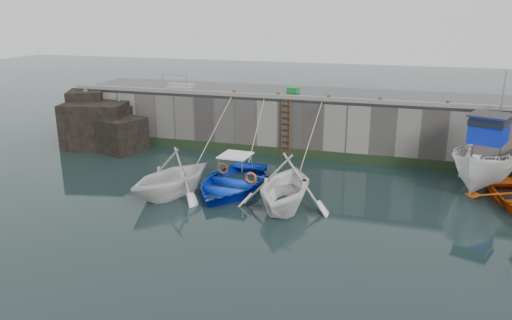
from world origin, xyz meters
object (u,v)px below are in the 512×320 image
(fish_crate, at_px, (293,90))
(bollard_d, at_px, (380,101))
(boat_near_blue, at_px, (232,189))
(boat_far_white, at_px, (487,162))
(bollard_c, at_px, (329,98))
(boat_near_white, at_px, (173,194))
(ladder, at_px, (285,129))
(bollard_a, at_px, (234,93))
(bollard_b, at_px, (278,95))
(boat_near_blacktrim, at_px, (285,206))
(bollard_e, at_px, (448,104))

(fish_crate, bearing_deg, bollard_d, -9.16)
(boat_near_blue, xyz_separation_m, bollard_d, (5.87, 5.88, 3.30))
(boat_far_white, bearing_deg, bollard_c, -172.50)
(boat_near_white, bearing_deg, bollard_c, 73.48)
(ladder, bearing_deg, bollard_d, 4.00)
(fish_crate, bearing_deg, bollard_a, -132.31)
(boat_near_blue, height_order, bollard_d, bollard_d)
(ladder, height_order, bollard_c, bollard_c)
(boat_near_blue, distance_m, bollard_d, 8.94)
(bollard_a, bearing_deg, bollard_c, 0.00)
(bollard_b, relative_size, bollard_d, 1.00)
(boat_near_blacktrim, bearing_deg, bollard_e, 46.44)
(boat_near_blue, relative_size, boat_far_white, 0.82)
(bollard_b, bearing_deg, ladder, -33.86)
(boat_near_blacktrim, xyz_separation_m, bollard_c, (0.49, 7.24, 3.30))
(boat_near_white, distance_m, bollard_e, 13.85)
(boat_near_white, xyz_separation_m, bollard_d, (8.07, 7.34, 3.30))
(fish_crate, xyz_separation_m, bollard_b, (-0.34, -1.99, -0.02))
(bollard_d, relative_size, bollard_e, 1.00)
(bollard_d, bearing_deg, boat_near_blue, -134.94)
(bollard_a, bearing_deg, boat_near_white, -92.12)
(boat_far_white, bearing_deg, bollard_a, -167.26)
(boat_near_white, relative_size, bollard_a, 15.90)
(boat_near_blue, xyz_separation_m, bollard_a, (-1.93, 5.88, 3.30))
(boat_near_blacktrim, relative_size, boat_far_white, 0.70)
(fish_crate, distance_m, bollard_c, 3.09)
(fish_crate, height_order, bollard_e, fish_crate)
(boat_near_blue, relative_size, fish_crate, 8.66)
(boat_near_blue, distance_m, bollard_b, 6.77)
(bollard_a, bearing_deg, boat_far_white, -7.92)
(boat_near_blacktrim, relative_size, bollard_c, 16.75)
(boat_near_blue, distance_m, fish_crate, 8.59)
(fish_crate, distance_m, bollard_e, 8.40)
(ladder, distance_m, bollard_c, 2.81)
(bollard_c, bearing_deg, bollard_b, 180.00)
(boat_near_white, xyz_separation_m, boat_far_white, (13.11, 5.55, 1.03))
(ladder, bearing_deg, boat_near_white, -115.05)
(fish_crate, relative_size, bollard_b, 2.27)
(bollard_a, xyz_separation_m, bollard_d, (7.80, 0.00, 0.00))
(ladder, height_order, boat_near_blacktrim, ladder)
(ladder, distance_m, boat_near_blacktrim, 7.29)
(fish_crate, bearing_deg, bollard_e, -1.01)
(boat_near_blacktrim, distance_m, bollard_c, 7.97)
(boat_near_white, xyz_separation_m, fish_crate, (3.11, 9.33, 3.32))
(boat_near_blue, distance_m, bollard_e, 11.30)
(ladder, height_order, fish_crate, fish_crate)
(bollard_c, xyz_separation_m, bollard_e, (5.80, 0.00, 0.00))
(boat_near_blue, xyz_separation_m, boat_near_blacktrim, (2.79, -1.36, 0.00))
(ladder, height_order, boat_far_white, boat_far_white)
(fish_crate, bearing_deg, boat_near_white, -95.77)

